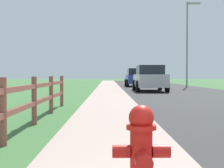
{
  "coord_description": "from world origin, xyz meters",
  "views": [
    {
      "loc": [
        -1.07,
        -1.42,
        1.06
      ],
      "look_at": [
        -0.93,
        9.91,
        0.75
      ],
      "focal_mm": 53.96,
      "sensor_mm": 36.0,
      "label": 1
    }
  ],
  "objects_px": {
    "parked_suv_silver": "(150,78)",
    "street_lamp": "(188,37)",
    "fire_hydrant": "(141,154)",
    "parked_car_blue": "(137,78)"
  },
  "relations": [
    {
      "from": "parked_suv_silver",
      "to": "street_lamp",
      "type": "height_order",
      "value": "street_lamp"
    },
    {
      "from": "fire_hydrant",
      "to": "parked_suv_silver",
      "type": "relative_size",
      "value": 0.17
    },
    {
      "from": "parked_suv_silver",
      "to": "street_lamp",
      "type": "relative_size",
      "value": 0.65
    },
    {
      "from": "parked_car_blue",
      "to": "street_lamp",
      "type": "distance_m",
      "value": 5.85
    },
    {
      "from": "street_lamp",
      "to": "fire_hydrant",
      "type": "bearing_deg",
      "value": -104.23
    },
    {
      "from": "parked_suv_silver",
      "to": "parked_car_blue",
      "type": "xyz_separation_m",
      "value": [
        -0.08,
        8.97,
        -0.03
      ]
    },
    {
      "from": "parked_suv_silver",
      "to": "parked_car_blue",
      "type": "distance_m",
      "value": 8.97
    },
    {
      "from": "parked_car_blue",
      "to": "street_lamp",
      "type": "xyz_separation_m",
      "value": [
        4.2,
        -2.17,
        3.44
      ]
    },
    {
      "from": "fire_hydrant",
      "to": "parked_car_blue",
      "type": "relative_size",
      "value": 0.18
    },
    {
      "from": "fire_hydrant",
      "to": "street_lamp",
      "type": "xyz_separation_m",
      "value": [
        6.57,
        25.9,
        3.83
      ]
    }
  ]
}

